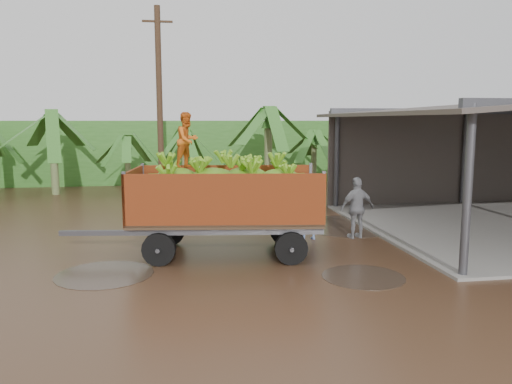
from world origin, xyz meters
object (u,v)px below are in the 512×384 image
at_px(banana_trailer, 225,199).
at_px(utility_pole, 160,108).
at_px(man_blue, 308,210).
at_px(man_grey, 357,208).

bearing_deg(banana_trailer, utility_pole, 111.43).
bearing_deg(man_blue, banana_trailer, 10.97).
distance_m(man_blue, man_grey, 1.55).
height_order(man_blue, utility_pole, utility_pole).
height_order(banana_trailer, man_blue, banana_trailer).
distance_m(banana_trailer, utility_pole, 8.22).
bearing_deg(man_blue, utility_pole, -68.37).
height_order(banana_trailer, man_grey, banana_trailer).
relative_size(man_grey, utility_pole, 0.23).
xyz_separation_m(banana_trailer, utility_pole, (-1.90, 7.57, 2.59)).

